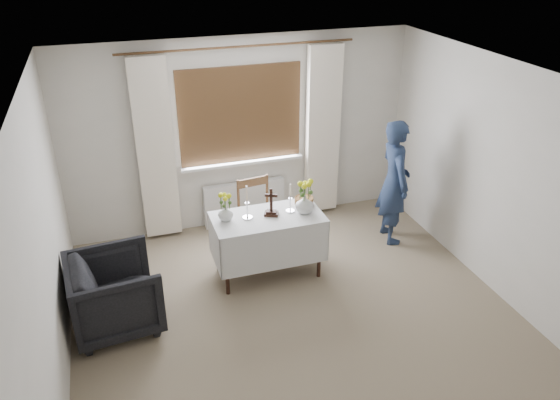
# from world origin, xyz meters

# --- Properties ---
(ground) EXTENTS (5.00, 5.00, 0.00)m
(ground) POSITION_xyz_m (0.00, 0.00, 0.00)
(ground) COLOR gray
(ground) RESTS_ON ground
(altar_table) EXTENTS (1.24, 0.64, 0.76)m
(altar_table) POSITION_xyz_m (-0.06, 1.15, 0.38)
(altar_table) COLOR silver
(altar_table) RESTS_ON ground
(wooden_chair) EXTENTS (0.50, 0.50, 0.96)m
(wooden_chair) POSITION_xyz_m (-0.02, 1.61, 0.48)
(wooden_chair) COLOR #4F331B
(wooden_chair) RESTS_ON ground
(armchair) EXTENTS (0.94, 0.92, 0.78)m
(armchair) POSITION_xyz_m (-1.77, 0.74, 0.39)
(armchair) COLOR black
(armchair) RESTS_ON ground
(person) EXTENTS (0.45, 0.63, 1.61)m
(person) POSITION_xyz_m (1.68, 1.44, 0.80)
(person) COLOR navy
(person) RESTS_ON ground
(radiator) EXTENTS (1.10, 0.10, 0.60)m
(radiator) POSITION_xyz_m (0.00, 2.42, 0.30)
(radiator) COLOR silver
(radiator) RESTS_ON ground
(wooden_cross) EXTENTS (0.18, 0.16, 0.33)m
(wooden_cross) POSITION_xyz_m (-0.01, 1.16, 0.93)
(wooden_cross) COLOR black
(wooden_cross) RESTS_ON altar_table
(candlestick_left) EXTENTS (0.15, 0.15, 0.39)m
(candlestick_left) POSITION_xyz_m (-0.28, 1.18, 0.96)
(candlestick_left) COLOR white
(candlestick_left) RESTS_ON altar_table
(candlestick_right) EXTENTS (0.11, 0.11, 0.34)m
(candlestick_right) POSITION_xyz_m (0.23, 1.18, 0.93)
(candlestick_right) COLOR white
(candlestick_right) RESTS_ON altar_table
(flower_vase_left) EXTENTS (0.19, 0.19, 0.18)m
(flower_vase_left) POSITION_xyz_m (-0.52, 1.21, 0.85)
(flower_vase_left) COLOR silver
(flower_vase_left) RESTS_ON altar_table
(flower_vase_right) EXTENTS (0.25, 0.25, 0.22)m
(flower_vase_right) POSITION_xyz_m (0.36, 1.10, 0.87)
(flower_vase_right) COLOR silver
(flower_vase_right) RESTS_ON altar_table
(wicker_basket) EXTENTS (0.24, 0.24, 0.08)m
(wicker_basket) POSITION_xyz_m (0.44, 1.31, 0.80)
(wicker_basket) COLOR brown
(wicker_basket) RESTS_ON altar_table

